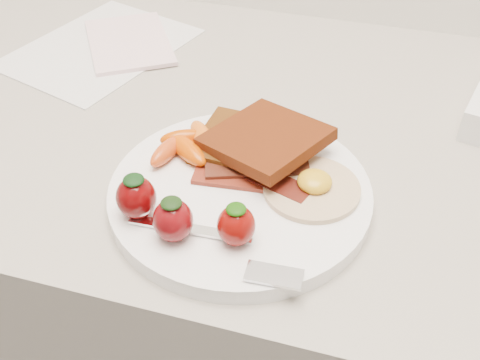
# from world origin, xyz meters

# --- Properties ---
(counter) EXTENTS (2.00, 0.60, 0.90)m
(counter) POSITION_xyz_m (0.00, 1.70, 0.45)
(counter) COLOR gray
(counter) RESTS_ON ground
(plate) EXTENTS (0.27, 0.27, 0.02)m
(plate) POSITION_xyz_m (-0.01, 1.56, 0.91)
(plate) COLOR white
(plate) RESTS_ON counter
(toast_lower) EXTENTS (0.10, 0.10, 0.01)m
(toast_lower) POSITION_xyz_m (-0.03, 1.62, 0.93)
(toast_lower) COLOR black
(toast_lower) RESTS_ON plate
(toast_upper) EXTENTS (0.15, 0.15, 0.03)m
(toast_upper) POSITION_xyz_m (-0.00, 1.62, 0.94)
(toast_upper) COLOR black
(toast_upper) RESTS_ON toast_lower
(fried_egg) EXTENTS (0.13, 0.13, 0.02)m
(fried_egg) POSITION_xyz_m (0.06, 1.57, 0.92)
(fried_egg) COLOR beige
(fried_egg) RESTS_ON plate
(bacon_strips) EXTENTS (0.13, 0.07, 0.01)m
(bacon_strips) POSITION_xyz_m (-0.00, 1.57, 0.92)
(bacon_strips) COLOR #4F200E
(bacon_strips) RESTS_ON plate
(baby_carrots) EXTENTS (0.07, 0.09, 0.02)m
(baby_carrots) POSITION_xyz_m (-0.08, 1.60, 0.93)
(baby_carrots) COLOR #BD4400
(baby_carrots) RESTS_ON plate
(strawberries) EXTENTS (0.14, 0.06, 0.05)m
(strawberries) POSITION_xyz_m (-0.05, 1.48, 0.94)
(strawberries) COLOR #500305
(strawberries) RESTS_ON plate
(fork) EXTENTS (0.18, 0.05, 0.00)m
(fork) POSITION_xyz_m (0.00, 1.47, 0.92)
(fork) COLOR white
(fork) RESTS_ON plate
(paper_sheet) EXTENTS (0.26, 0.30, 0.00)m
(paper_sheet) POSITION_xyz_m (-0.30, 1.81, 0.90)
(paper_sheet) COLOR silver
(paper_sheet) RESTS_ON counter
(notepad) EXTENTS (0.18, 0.20, 0.01)m
(notepad) POSITION_xyz_m (-0.26, 1.83, 0.91)
(notepad) COLOR silver
(notepad) RESTS_ON paper_sheet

